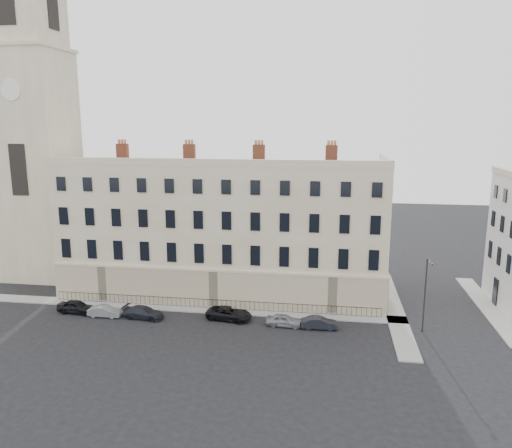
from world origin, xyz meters
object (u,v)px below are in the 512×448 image
object	(u,v)px
car_a	(76,307)
car_d	(229,313)
car_c	(144,312)
car_e	(284,320)
car_f	(319,323)
streetlamp	(425,292)
car_b	(105,311)

from	to	relation	value
car_a	car_d	bearing A→B (deg)	-83.32
car_c	car_d	xyz separation A→B (m)	(8.63, 0.94, 0.03)
car_c	car_e	size ratio (longest dim) A/B	1.20
car_a	car_f	bearing A→B (deg)	-86.26
car_e	car_a	bearing A→B (deg)	92.93
car_e	streetlamp	distance (m)	13.51
car_c	car_a	bearing A→B (deg)	93.77
car_b	car_e	distance (m)	18.32
car_a	car_e	bearing A→B (deg)	-86.08
car_a	car_b	world-z (taller)	car_a
car_b	car_f	bearing A→B (deg)	-90.09
car_f	streetlamp	distance (m)	10.27
car_e	streetlamp	xyz separation A→B (m)	(13.07, 0.50, 3.38)
car_b	car_d	bearing A→B (deg)	-85.49
car_a	car_c	xyz separation A→B (m)	(7.43, -0.34, -0.06)
car_a	car_b	xyz separation A→B (m)	(3.39, -0.52, -0.11)
car_b	car_e	world-z (taller)	car_e
car_c	streetlamp	xyz separation A→B (m)	(27.34, 0.60, 3.37)
car_f	car_c	bearing A→B (deg)	86.67
car_d	car_e	world-z (taller)	car_d
car_a	car_f	xyz separation A→B (m)	(25.09, -0.35, -0.09)
car_a	streetlamp	size ratio (longest dim) A/B	0.55
car_a	streetlamp	world-z (taller)	streetlamp
car_d	car_b	bearing A→B (deg)	103.02
car_d	car_e	size ratio (longest dim) A/B	1.31
car_d	streetlamp	xyz separation A→B (m)	(18.71, -0.34, 3.34)
car_a	car_e	distance (m)	21.70
car_c	car_d	distance (m)	8.68
car_b	car_d	world-z (taller)	car_d
car_a	car_d	distance (m)	16.07
car_c	car_e	xyz separation A→B (m)	(14.27, 0.10, -0.01)
car_b	car_d	size ratio (longest dim) A/B	0.75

